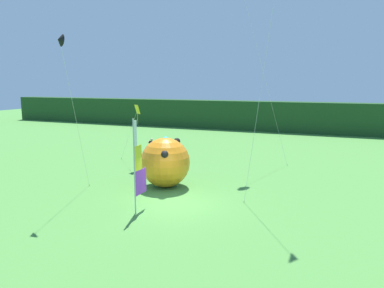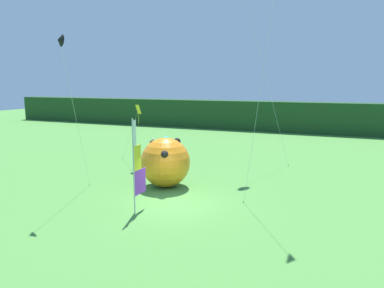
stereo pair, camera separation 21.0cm
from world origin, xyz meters
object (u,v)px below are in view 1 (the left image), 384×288
object	(u,v)px
kite_black_delta_1	(60,42)
kite_yellow_diamond_2	(136,114)
person_near_banner	(160,157)
person_mid_field	(152,148)
banner_flag	(138,168)
inflatable_balloon	(165,162)

from	to	relation	value
kite_black_delta_1	kite_yellow_diamond_2	world-z (taller)	kite_black_delta_1
person_near_banner	person_mid_field	xyz separation A→B (m)	(-2.24, 2.91, -0.04)
banner_flag	person_near_banner	world-z (taller)	banner_flag
person_near_banner	banner_flag	bearing A→B (deg)	-69.96
person_near_banner	person_mid_field	world-z (taller)	person_near_banner
person_mid_field	banner_flag	bearing A→B (deg)	-64.36
person_mid_field	kite_black_delta_1	xyz separation A→B (m)	(1.51, -10.88, 6.68)
person_mid_field	inflatable_balloon	distance (m)	7.54
person_mid_field	inflatable_balloon	size ratio (longest dim) A/B	0.59
person_mid_field	kite_black_delta_1	bearing A→B (deg)	-82.11
banner_flag	kite_black_delta_1	distance (m)	6.51
inflatable_balloon	kite_yellow_diamond_2	bearing A→B (deg)	137.58
banner_flag	kite_yellow_diamond_2	xyz separation A→B (m)	(-4.68, 7.71, 1.67)
inflatable_balloon	banner_flag	bearing A→B (deg)	-80.64
person_near_banner	person_mid_field	size ratio (longest dim) A/B	1.05
inflatable_balloon	kite_black_delta_1	size ratio (longest dim) A/B	0.35
kite_yellow_diamond_2	banner_flag	bearing A→B (deg)	-58.76
person_mid_field	inflatable_balloon	xyz separation A→B (m)	(4.25, -6.20, 0.52)
person_near_banner	person_mid_field	distance (m)	3.67
kite_black_delta_1	banner_flag	bearing A→B (deg)	10.61
banner_flag	inflatable_balloon	size ratio (longest dim) A/B	1.54
inflatable_balloon	kite_black_delta_1	distance (m)	8.21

